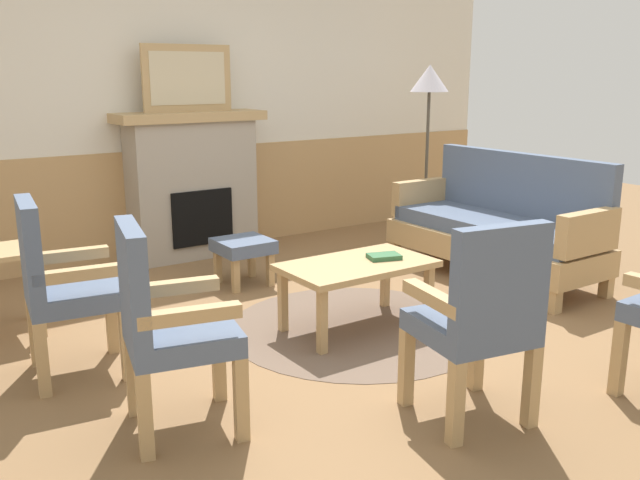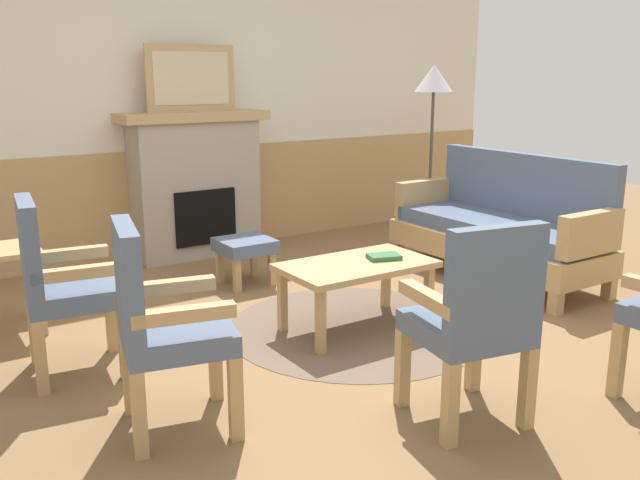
{
  "view_description": "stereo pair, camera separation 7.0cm",
  "coord_description": "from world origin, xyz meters",
  "px_view_note": "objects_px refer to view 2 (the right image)",
  "views": [
    {
      "loc": [
        -2.43,
        -3.21,
        1.61
      ],
      "look_at": [
        0.0,
        0.35,
        0.55
      ],
      "focal_mm": 38.36,
      "sensor_mm": 36.0,
      "label": 1
    },
    {
      "loc": [
        -2.37,
        -3.25,
        1.61
      ],
      "look_at": [
        0.0,
        0.35,
        0.55
      ],
      "focal_mm": 38.36,
      "sensor_mm": 36.0,
      "label": 2
    }
  ],
  "objects_px": {
    "couch": "(500,228)",
    "footstool": "(245,248)",
    "coffee_table": "(357,271)",
    "floor_lamp_by_couch": "(434,90)",
    "framed_picture": "(191,78)",
    "book_on_table": "(384,257)",
    "armchair_front_left": "(476,315)",
    "fireplace": "(196,184)",
    "armchair_by_window_left": "(160,319)",
    "side_table": "(1,266)",
    "armchair_near_fireplace": "(59,279)"
  },
  "relations": [
    {
      "from": "couch",
      "to": "footstool",
      "type": "bearing_deg",
      "value": 152.38
    },
    {
      "from": "coffee_table",
      "to": "floor_lamp_by_couch",
      "type": "xyz_separation_m",
      "value": [
        2.03,
        1.56,
        1.06
      ]
    },
    {
      "from": "framed_picture",
      "to": "couch",
      "type": "distance_m",
      "value": 2.87
    },
    {
      "from": "book_on_table",
      "to": "armchair_front_left",
      "type": "relative_size",
      "value": 0.21
    },
    {
      "from": "fireplace",
      "to": "armchair_front_left",
      "type": "distance_m",
      "value": 3.54
    },
    {
      "from": "armchair_by_window_left",
      "to": "coffee_table",
      "type": "bearing_deg",
      "value": 20.12
    },
    {
      "from": "couch",
      "to": "book_on_table",
      "type": "relative_size",
      "value": 8.87
    },
    {
      "from": "framed_picture",
      "to": "armchair_front_left",
      "type": "relative_size",
      "value": 0.82
    },
    {
      "from": "armchair_front_left",
      "to": "framed_picture",
      "type": "bearing_deg",
      "value": 87.33
    },
    {
      "from": "coffee_table",
      "to": "footstool",
      "type": "height_order",
      "value": "coffee_table"
    },
    {
      "from": "fireplace",
      "to": "armchair_by_window_left",
      "type": "bearing_deg",
      "value": -116.31
    },
    {
      "from": "framed_picture",
      "to": "side_table",
      "type": "distance_m",
      "value": 2.37
    },
    {
      "from": "couch",
      "to": "armchair_near_fireplace",
      "type": "height_order",
      "value": "same"
    },
    {
      "from": "framed_picture",
      "to": "armchair_by_window_left",
      "type": "height_order",
      "value": "framed_picture"
    },
    {
      "from": "framed_picture",
      "to": "armchair_front_left",
      "type": "height_order",
      "value": "framed_picture"
    },
    {
      "from": "coffee_table",
      "to": "book_on_table",
      "type": "relative_size",
      "value": 4.73
    },
    {
      "from": "side_table",
      "to": "book_on_table",
      "type": "bearing_deg",
      "value": -29.71
    },
    {
      "from": "armchair_near_fireplace",
      "to": "armchair_by_window_left",
      "type": "height_order",
      "value": "same"
    },
    {
      "from": "coffee_table",
      "to": "side_table",
      "type": "distance_m",
      "value": 2.22
    },
    {
      "from": "floor_lamp_by_couch",
      "to": "framed_picture",
      "type": "bearing_deg",
      "value": 162.04
    },
    {
      "from": "couch",
      "to": "armchair_near_fireplace",
      "type": "distance_m",
      "value": 3.38
    },
    {
      "from": "coffee_table",
      "to": "couch",
      "type": "bearing_deg",
      "value": 10.28
    },
    {
      "from": "couch",
      "to": "armchair_front_left",
      "type": "bearing_deg",
      "value": -140.45
    },
    {
      "from": "fireplace",
      "to": "footstool",
      "type": "xyz_separation_m",
      "value": [
        -0.04,
        -1.01,
        -0.37
      ]
    },
    {
      "from": "framed_picture",
      "to": "book_on_table",
      "type": "relative_size",
      "value": 3.94
    },
    {
      "from": "couch",
      "to": "floor_lamp_by_couch",
      "type": "xyz_separation_m",
      "value": [
        0.38,
        1.26,
        1.05
      ]
    },
    {
      "from": "framed_picture",
      "to": "coffee_table",
      "type": "height_order",
      "value": "framed_picture"
    },
    {
      "from": "coffee_table",
      "to": "armchair_near_fireplace",
      "type": "height_order",
      "value": "armchair_near_fireplace"
    },
    {
      "from": "coffee_table",
      "to": "book_on_table",
      "type": "xyz_separation_m",
      "value": [
        0.2,
        -0.03,
        0.07
      ]
    },
    {
      "from": "fireplace",
      "to": "floor_lamp_by_couch",
      "type": "height_order",
      "value": "floor_lamp_by_couch"
    },
    {
      "from": "coffee_table",
      "to": "armchair_by_window_left",
      "type": "relative_size",
      "value": 0.98
    },
    {
      "from": "book_on_table",
      "to": "armchair_near_fireplace",
      "type": "bearing_deg",
      "value": 169.65
    },
    {
      "from": "book_on_table",
      "to": "armchair_front_left",
      "type": "bearing_deg",
      "value": -110.62
    },
    {
      "from": "framed_picture",
      "to": "side_table",
      "type": "bearing_deg",
      "value": -148.6
    },
    {
      "from": "book_on_table",
      "to": "side_table",
      "type": "xyz_separation_m",
      "value": [
        -2.09,
        1.19,
        -0.02
      ]
    },
    {
      "from": "book_on_table",
      "to": "footstool",
      "type": "distance_m",
      "value": 1.33
    },
    {
      "from": "couch",
      "to": "armchair_by_window_left",
      "type": "distance_m",
      "value": 3.25
    },
    {
      "from": "framed_picture",
      "to": "floor_lamp_by_couch",
      "type": "height_order",
      "value": "framed_picture"
    },
    {
      "from": "armchair_by_window_left",
      "to": "couch",
      "type": "bearing_deg",
      "value": 15.08
    },
    {
      "from": "armchair_front_left",
      "to": "fireplace",
      "type": "bearing_deg",
      "value": 87.33
    },
    {
      "from": "book_on_table",
      "to": "armchair_front_left",
      "type": "distance_m",
      "value": 1.35
    },
    {
      "from": "armchair_by_window_left",
      "to": "framed_picture",
      "type": "bearing_deg",
      "value": 63.69
    },
    {
      "from": "framed_picture",
      "to": "footstool",
      "type": "bearing_deg",
      "value": -92.48
    },
    {
      "from": "side_table",
      "to": "armchair_front_left",
      "type": "bearing_deg",
      "value": -56.6
    },
    {
      "from": "coffee_table",
      "to": "armchair_front_left",
      "type": "bearing_deg",
      "value": -102.15
    },
    {
      "from": "couch",
      "to": "armchair_by_window_left",
      "type": "relative_size",
      "value": 1.84
    },
    {
      "from": "fireplace",
      "to": "armchair_front_left",
      "type": "bearing_deg",
      "value": -92.67
    },
    {
      "from": "book_on_table",
      "to": "armchair_near_fireplace",
      "type": "height_order",
      "value": "armchair_near_fireplace"
    },
    {
      "from": "fireplace",
      "to": "coffee_table",
      "type": "relative_size",
      "value": 1.35
    },
    {
      "from": "floor_lamp_by_couch",
      "to": "couch",
      "type": "bearing_deg",
      "value": -107.01
    }
  ]
}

